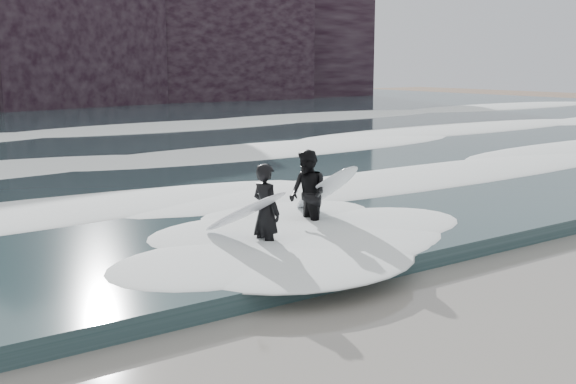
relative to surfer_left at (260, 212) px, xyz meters
The scene contains 6 objects.
ground 5.23m from the surfer_left, 77.67° to the right, with size 120.00×120.00×0.00m, color #87664C.
foam_near 4.13m from the surfer_left, 74.43° to the left, with size 60.00×3.20×0.20m, color white.
foam_mid 11.02m from the surfer_left, 84.25° to the left, with size 60.00×4.00×0.24m, color white.
foam_far 19.99m from the surfer_left, 86.84° to the left, with size 60.00×4.80×0.30m, color white.
surfer_left is the anchor object (origin of this frame).
surfer_right 1.78m from the surfer_left, 24.67° to the left, with size 1.26×2.17×1.64m.
Camera 1 is at (-7.49, -4.51, 3.24)m, focal length 45.00 mm.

